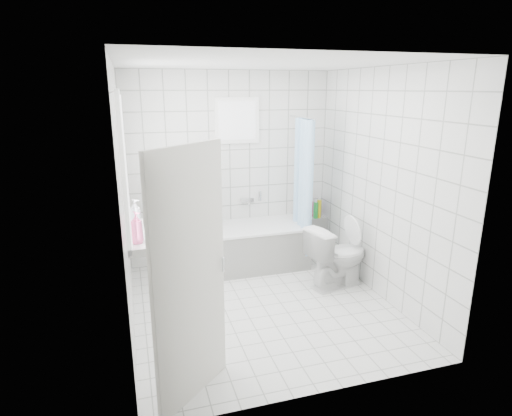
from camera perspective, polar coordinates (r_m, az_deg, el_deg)
name	(u,v)px	position (r m, az deg, el deg)	size (l,w,h in m)	color
ground	(263,306)	(4.95, 0.91, -12.89)	(3.00, 3.00, 0.00)	white
ceiling	(264,63)	(4.35, 1.06, 18.77)	(3.00, 3.00, 0.00)	white
wall_back	(230,169)	(5.89, -3.48, 5.23)	(2.80, 0.02, 2.60)	white
wall_front	(326,241)	(3.14, 9.35, -4.40)	(2.80, 0.02, 2.60)	white
wall_left	(124,204)	(4.27, -17.21, 0.52)	(0.02, 3.00, 2.60)	white
wall_right	(380,185)	(5.07, 16.26, 2.91)	(0.02, 3.00, 2.60)	white
window_left	(126,167)	(4.50, -16.95, 5.21)	(0.01, 0.90, 1.40)	white
window_back	(237,121)	(5.79, -2.50, 11.55)	(0.50, 0.01, 0.50)	white
window_sill	(136,236)	(4.69, -15.69, -3.67)	(0.18, 1.02, 0.08)	white
door	(190,279)	(3.25, -8.77, -9.36)	(0.04, 0.80, 2.00)	silver
bathtub	(247,246)	(5.84, -1.22, -5.13)	(1.60, 0.77, 0.58)	white
partition_wall	(182,221)	(5.49, -9.84, -1.67)	(0.15, 0.85, 1.50)	white
tiled_ledge	(313,234)	(6.43, 7.66, -3.44)	(0.40, 0.24, 0.55)	white
toilet	(338,256)	(5.34, 10.83, -6.32)	(0.44, 0.77, 0.78)	white
curtain_rod	(302,117)	(5.69, 6.11, 11.91)	(0.02, 0.02, 0.80)	silver
shower_curtain	(303,187)	(5.70, 6.35, 2.76)	(0.14, 0.48, 1.78)	#50A5EC
tub_faucet	(247,200)	(6.00, -1.19, 1.06)	(0.18, 0.06, 0.06)	silver
sill_bottles	(136,220)	(4.59, -15.72, -1.60)	(0.18, 0.78, 0.33)	silver
ledge_bottles	(316,209)	(6.28, 8.04, -0.12)	(0.19, 0.18, 0.27)	red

